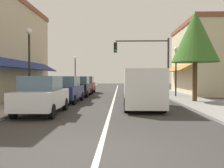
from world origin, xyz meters
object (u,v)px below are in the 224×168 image
at_px(tree_right_near, 195,37).
at_px(traffic_signal_mast_arm, 148,56).
at_px(parked_car_second_left, 66,89).
at_px(street_lamp_left_near, 29,53).
at_px(parked_car_nearest_left, 42,95).
at_px(street_lamp_right_mid, 176,63).
at_px(street_lamp_left_far, 75,67).
at_px(parked_car_far_left, 86,85).
at_px(parked_car_third_left, 80,87).
at_px(van_in_lane, 142,88).

bearing_deg(tree_right_near, traffic_signal_mast_arm, 113.20).
height_order(parked_car_second_left, street_lamp_left_near, street_lamp_left_near).
relative_size(parked_car_nearest_left, street_lamp_right_mid, 0.98).
bearing_deg(street_lamp_left_far, parked_car_far_left, -62.66).
height_order(parked_car_third_left, parked_car_far_left, same).
bearing_deg(tree_right_near, parked_car_nearest_left, -148.78).
distance_m(parked_car_third_left, street_lamp_left_far, 8.55).
bearing_deg(traffic_signal_mast_arm, parked_car_nearest_left, -119.45).
bearing_deg(street_lamp_left_far, parked_car_third_left, -76.95).
relative_size(parked_car_nearest_left, parked_car_far_left, 1.00).
distance_m(parked_car_second_left, parked_car_third_left, 4.99).
distance_m(parked_car_third_left, tree_right_near, 10.47).
bearing_deg(parked_car_far_left, parked_car_third_left, -90.48).
height_order(parked_car_second_left, street_lamp_right_mid, street_lamp_right_mid).
relative_size(parked_car_third_left, parked_car_far_left, 0.99).
height_order(parked_car_second_left, parked_car_third_left, same).
bearing_deg(parked_car_third_left, tree_right_near, -30.99).
bearing_deg(parked_car_second_left, street_lamp_left_near, -130.33).
bearing_deg(street_lamp_right_mid, parked_car_nearest_left, -131.61).
relative_size(street_lamp_left_near, street_lamp_left_far, 1.10).
relative_size(parked_car_far_left, van_in_lane, 0.80).
xyz_separation_m(parked_car_third_left, traffic_signal_mast_arm, (6.09, 0.73, 2.70)).
distance_m(parked_car_third_left, parked_car_far_left, 4.64).
height_order(traffic_signal_mast_arm, street_lamp_left_far, traffic_signal_mast_arm).
bearing_deg(street_lamp_right_mid, parked_car_third_left, 173.90).
height_order(parked_car_far_left, van_in_lane, van_in_lane).
relative_size(street_lamp_left_far, tree_right_near, 0.69).
height_order(van_in_lane, traffic_signal_mast_arm, traffic_signal_mast_arm).
relative_size(parked_car_second_left, parked_car_third_left, 1.00).
bearing_deg(street_lamp_left_near, street_lamp_right_mid, 31.40).
height_order(parked_car_third_left, street_lamp_right_mid, street_lamp_right_mid).
height_order(parked_car_nearest_left, street_lamp_left_far, street_lamp_left_far).
xyz_separation_m(street_lamp_left_near, tree_right_near, (10.37, 2.04, 1.26)).
height_order(parked_car_nearest_left, tree_right_near, tree_right_near).
height_order(parked_car_nearest_left, parked_car_second_left, same).
distance_m(parked_car_second_left, van_in_lane, 5.71).
distance_m(parked_car_nearest_left, traffic_signal_mast_arm, 12.81).
bearing_deg(parked_car_second_left, van_in_lane, -30.66).
distance_m(street_lamp_right_mid, street_lamp_left_far, 13.49).
bearing_deg(street_lamp_left_near, van_in_lane, -8.52).
bearing_deg(parked_car_second_left, parked_car_far_left, 91.23).
relative_size(traffic_signal_mast_arm, street_lamp_right_mid, 1.24).
xyz_separation_m(traffic_signal_mast_arm, street_lamp_right_mid, (2.10, -1.61, -0.69)).
bearing_deg(street_lamp_right_mid, traffic_signal_mast_arm, 142.56).
distance_m(van_in_lane, street_lamp_left_near, 6.98).
relative_size(parked_car_nearest_left, parked_car_third_left, 1.00).
xyz_separation_m(parked_car_nearest_left, street_lamp_right_mid, (8.26, 9.29, 2.01)).
bearing_deg(van_in_lane, street_lamp_right_mid, 64.82).
bearing_deg(parked_car_nearest_left, street_lamp_left_far, 94.36).
distance_m(parked_car_nearest_left, parked_car_far_left, 14.81).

